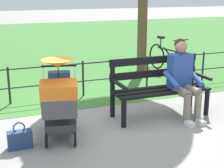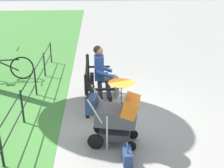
{
  "view_description": "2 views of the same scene",
  "coord_description": "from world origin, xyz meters",
  "px_view_note": "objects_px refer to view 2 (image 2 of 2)",
  "views": [
    {
      "loc": [
        1.82,
        4.68,
        2.05
      ],
      "look_at": [
        0.06,
        0.17,
        0.7
      ],
      "focal_mm": 54.97,
      "sensor_mm": 36.0,
      "label": 1
    },
    {
      "loc": [
        5.03,
        -0.14,
        2.75
      ],
      "look_at": [
        -0.09,
        0.23,
        0.75
      ],
      "focal_mm": 44.32,
      "sensor_mm": 36.0,
      "label": 2
    }
  ],
  "objects_px": {
    "handbag": "(127,156)",
    "bicycle": "(3,68)",
    "stroller": "(117,113)",
    "person_on_bench": "(104,70)",
    "park_bench": "(95,81)"
  },
  "relations": [
    {
      "from": "park_bench",
      "to": "stroller",
      "type": "relative_size",
      "value": 1.39
    },
    {
      "from": "park_bench",
      "to": "bicycle",
      "type": "relative_size",
      "value": 0.97
    },
    {
      "from": "stroller",
      "to": "bicycle",
      "type": "height_order",
      "value": "stroller"
    },
    {
      "from": "stroller",
      "to": "bicycle",
      "type": "bearing_deg",
      "value": -139.69
    },
    {
      "from": "park_bench",
      "to": "person_on_bench",
      "type": "relative_size",
      "value": 1.26
    },
    {
      "from": "park_bench",
      "to": "stroller",
      "type": "bearing_deg",
      "value": 11.56
    },
    {
      "from": "person_on_bench",
      "to": "handbag",
      "type": "distance_m",
      "value": 2.7
    },
    {
      "from": "park_bench",
      "to": "bicycle",
      "type": "bearing_deg",
      "value": -123.46
    },
    {
      "from": "handbag",
      "to": "bicycle",
      "type": "bearing_deg",
      "value": -142.96
    },
    {
      "from": "person_on_bench",
      "to": "stroller",
      "type": "distance_m",
      "value": 2.06
    },
    {
      "from": "person_on_bench",
      "to": "bicycle",
      "type": "distance_m",
      "value": 3.1
    },
    {
      "from": "stroller",
      "to": "bicycle",
      "type": "distance_m",
      "value": 4.49
    },
    {
      "from": "stroller",
      "to": "bicycle",
      "type": "xyz_separation_m",
      "value": [
        -3.42,
        -2.9,
        -0.23
      ]
    },
    {
      "from": "stroller",
      "to": "handbag",
      "type": "bearing_deg",
      "value": 11.31
    },
    {
      "from": "bicycle",
      "to": "stroller",
      "type": "bearing_deg",
      "value": 40.31
    }
  ]
}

